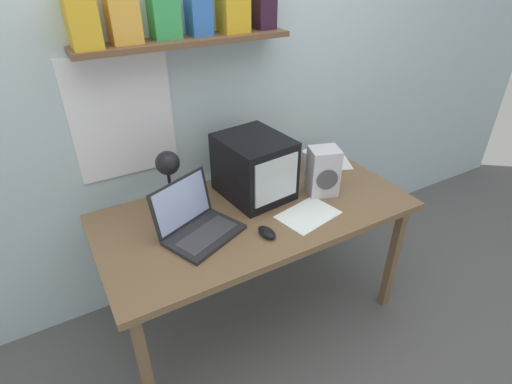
# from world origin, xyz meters

# --- Properties ---
(ground_plane) EXTENTS (12.00, 12.00, 0.00)m
(ground_plane) POSITION_xyz_m (0.00, 0.00, 0.00)
(ground_plane) COLOR #585854
(back_wall) EXTENTS (5.60, 0.24, 2.60)m
(back_wall) POSITION_xyz_m (-0.01, 0.51, 1.31)
(back_wall) COLOR silver
(back_wall) RESTS_ON ground_plane
(corner_desk) EXTENTS (1.53, 0.76, 0.73)m
(corner_desk) POSITION_xyz_m (0.00, 0.00, 0.67)
(corner_desk) COLOR brown
(corner_desk) RESTS_ON ground_plane
(crt_monitor) EXTENTS (0.34, 0.39, 0.31)m
(crt_monitor) POSITION_xyz_m (0.07, 0.13, 0.89)
(crt_monitor) COLOR black
(crt_monitor) RESTS_ON corner_desk
(laptop) EXTENTS (0.40, 0.37, 0.24)m
(laptop) POSITION_xyz_m (-0.33, -0.02, 0.79)
(laptop) COLOR #232326
(laptop) RESTS_ON corner_desk
(desk_lamp) EXTENTS (0.13, 0.18, 0.31)m
(desk_lamp) POSITION_xyz_m (-0.35, 0.21, 0.96)
(desk_lamp) COLOR black
(desk_lamp) RESTS_ON corner_desk
(juice_glass) EXTENTS (0.07, 0.07, 0.12)m
(juice_glass) POSITION_xyz_m (0.46, 0.20, 0.78)
(juice_glass) COLOR white
(juice_glass) RESTS_ON corner_desk
(space_heater) EXTENTS (0.18, 0.16, 0.25)m
(space_heater) POSITION_xyz_m (0.38, -0.03, 0.86)
(space_heater) COLOR silver
(space_heater) RESTS_ON corner_desk
(computer_mouse) EXTENTS (0.07, 0.11, 0.03)m
(computer_mouse) POSITION_xyz_m (-0.06, -0.20, 0.75)
(computer_mouse) COLOR black
(computer_mouse) RESTS_ON corner_desk
(open_notebook) EXTENTS (0.32, 0.25, 0.00)m
(open_notebook) POSITION_xyz_m (0.19, -0.17, 0.73)
(open_notebook) COLOR white
(open_notebook) RESTS_ON corner_desk
(loose_paper_near_monitor) EXTENTS (0.26, 0.26, 0.00)m
(loose_paper_near_monitor) POSITION_xyz_m (0.65, 0.20, 0.73)
(loose_paper_near_monitor) COLOR white
(loose_paper_near_monitor) RESTS_ON corner_desk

